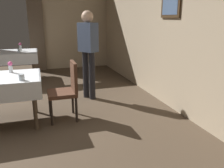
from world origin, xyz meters
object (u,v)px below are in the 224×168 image
object	(u,v)px
dining_table_far	(9,55)
flower_vase_far	(20,47)
flower_vase_mid	(10,67)
glass_mid_b	(22,77)
chair_mid_right	(67,88)
person_waiter_by_doorway	(88,48)
glass_far_b	(19,50)

from	to	relation	value
dining_table_far	flower_vase_far	xyz separation A→B (m)	(0.29, 0.06, 0.20)
flower_vase_mid	glass_mid_b	distance (m)	0.60
dining_table_far	glass_mid_b	bearing A→B (deg)	-81.75
chair_mid_right	flower_vase_far	size ratio (longest dim) A/B	4.40
dining_table_far	chair_mid_right	xyz separation A→B (m)	(1.10, -2.93, -0.14)
chair_mid_right	flower_vase_far	bearing A→B (deg)	105.14
flower_vase_far	glass_mid_b	bearing A→B (deg)	-86.96
glass_mid_b	person_waiter_by_doorway	world-z (taller)	person_waiter_by_doorway
dining_table_far	chair_mid_right	size ratio (longest dim) A/B	1.50
flower_vase_far	dining_table_far	bearing A→B (deg)	-168.95
chair_mid_right	person_waiter_by_doorway	size ratio (longest dim) A/B	0.54
flower_vase_mid	glass_far_b	world-z (taller)	flower_vase_mid
chair_mid_right	flower_vase_far	distance (m)	3.12
chair_mid_right	flower_vase_mid	bearing A→B (deg)	157.79
dining_table_far	glass_mid_b	distance (m)	3.20
chair_mid_right	glass_mid_b	size ratio (longest dim) A/B	10.42
glass_mid_b	flower_vase_far	xyz separation A→B (m)	(-0.17, 3.22, 0.07)
glass_mid_b	flower_vase_far	world-z (taller)	flower_vase_far
chair_mid_right	flower_vase_far	xyz separation A→B (m)	(-0.81, 2.99, 0.35)
flower_vase_mid	chair_mid_right	bearing A→B (deg)	-22.21
chair_mid_right	glass_far_b	world-z (taller)	chair_mid_right
dining_table_far	flower_vase_mid	xyz separation A→B (m)	(0.27, -2.60, 0.19)
flower_vase_mid	glass_far_b	bearing A→B (deg)	90.18
flower_vase_mid	glass_mid_b	xyz separation A→B (m)	(0.18, -0.56, -0.05)
glass_mid_b	flower_vase_far	distance (m)	3.22
person_waiter_by_doorway	glass_far_b	bearing A→B (deg)	126.98
dining_table_far	flower_vase_mid	world-z (taller)	flower_vase_mid
flower_vase_mid	dining_table_far	bearing A→B (deg)	96.02
flower_vase_far	person_waiter_by_doorway	world-z (taller)	person_waiter_by_doorway
dining_table_far	glass_mid_b	world-z (taller)	glass_mid_b
glass_far_b	person_waiter_by_doorway	distance (m)	2.31
flower_vase_far	glass_far_b	world-z (taller)	flower_vase_far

